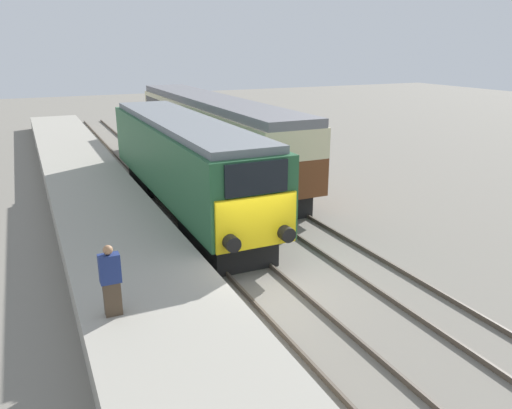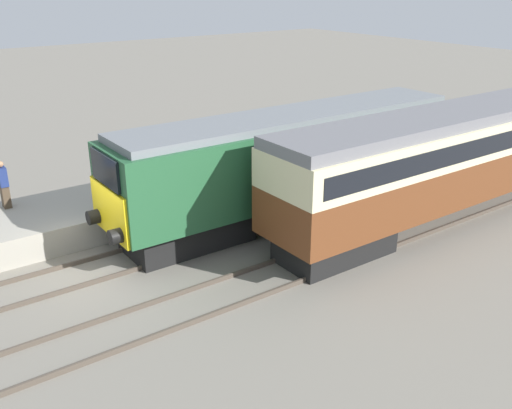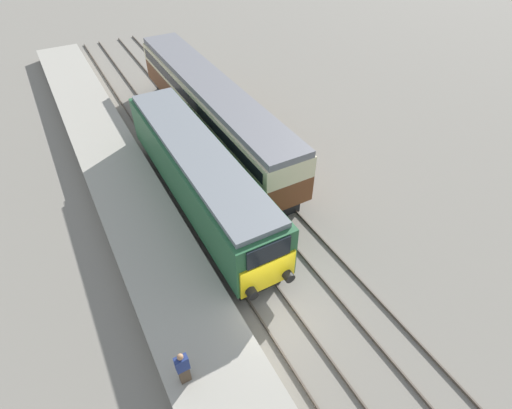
{
  "view_description": "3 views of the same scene",
  "coord_description": "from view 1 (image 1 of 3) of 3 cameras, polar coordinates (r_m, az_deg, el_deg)",
  "views": [
    {
      "loc": [
        -5.59,
        -11.47,
        6.53
      ],
      "look_at": [
        0.0,
        0.54,
        2.28
      ],
      "focal_mm": 35.0,
      "sensor_mm": 36.0,
      "label": 1
    },
    {
      "loc": [
        14.95,
        -4.96,
        8.16
      ],
      "look_at": [
        1.7,
        4.54,
        1.6
      ],
      "focal_mm": 40.0,
      "sensor_mm": 36.0,
      "label": 2
    },
    {
      "loc": [
        -5.26,
        -7.97,
        14.29
      ],
      "look_at": [
        1.7,
        4.54,
        1.6
      ],
      "focal_mm": 28.0,
      "sensor_mm": 36.0,
      "label": 3
    }
  ],
  "objects": [
    {
      "name": "rails_far_track",
      "position": [
        19.84,
        3.46,
        -1.24
      ],
      "size": [
        1.5,
        60.0,
        0.14
      ],
      "color": "#4C4238",
      "rests_on": "ground_plane"
    },
    {
      "name": "platform_left",
      "position": [
        20.52,
        -17.42,
        -0.25
      ],
      "size": [
        3.5,
        50.0,
        0.93
      ],
      "color": "#9E998C",
      "rests_on": "ground_plane"
    },
    {
      "name": "rails_near_track",
      "position": [
        18.55,
        -5.84,
        -2.68
      ],
      "size": [
        1.51,
        60.0,
        0.14
      ],
      "color": "#4C4238",
      "rests_on": "ground_plane"
    },
    {
      "name": "passenger_carriage",
      "position": [
        26.73,
        -5.08,
        8.83
      ],
      "size": [
        2.75,
        18.47,
        3.94
      ],
      "color": "black",
      "rests_on": "ground_plane"
    },
    {
      "name": "locomotive",
      "position": [
        20.13,
        -8.27,
        4.97
      ],
      "size": [
        2.7,
        14.16,
        3.8
      ],
      "color": "black",
      "rests_on": "ground_plane"
    },
    {
      "name": "person_on_platform",
      "position": [
        11.2,
        -16.26,
        -8.37
      ],
      "size": [
        0.44,
        0.26,
        1.62
      ],
      "color": "#473828",
      "rests_on": "platform_left"
    },
    {
      "name": "ground_plane",
      "position": [
        14.33,
        0.92,
        -9.31
      ],
      "size": [
        120.0,
        120.0,
        0.0
      ],
      "primitive_type": "plane",
      "color": "slate"
    }
  ]
}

